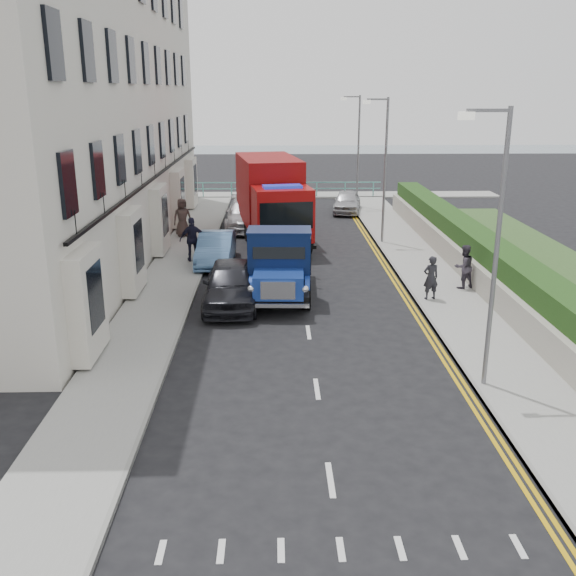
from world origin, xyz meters
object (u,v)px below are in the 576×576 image
object	(u,v)px
lamp_far	(357,145)
pedestrian_east_near	(431,278)
red_lorry	(271,198)
bedford_lorry	(280,268)
lamp_near	(493,236)
lamp_mid	(383,162)
parked_car_front	(231,284)

from	to	relation	value
lamp_far	pedestrian_east_near	world-z (taller)	lamp_far
lamp_far	red_lorry	world-z (taller)	lamp_far
bedford_lorry	red_lorry	xyz separation A→B (m)	(-0.30, 9.68, 0.97)
lamp_near	pedestrian_east_near	xyz separation A→B (m)	(0.35, 6.93, -3.08)
lamp_mid	red_lorry	bearing A→B (deg)	170.53
bedford_lorry	lamp_mid	bearing A→B (deg)	62.18
lamp_near	bedford_lorry	xyz separation A→B (m)	(-5.05, 7.22, -2.78)
lamp_mid	lamp_far	size ratio (longest dim) A/B	1.00
lamp_near	bedford_lorry	size ratio (longest dim) A/B	1.24
lamp_near	parked_car_front	xyz separation A→B (m)	(-6.78, 6.76, -3.21)
lamp_far	red_lorry	size ratio (longest dim) A/B	0.86
lamp_mid	parked_car_front	size ratio (longest dim) A/B	1.51
lamp_near	lamp_far	distance (m)	26.00
lamp_mid	lamp_far	xyz separation A→B (m)	(0.00, 10.00, 0.00)
lamp_near	bedford_lorry	bearing A→B (deg)	124.98
lamp_far	bedford_lorry	bearing A→B (deg)	-105.05
lamp_near	lamp_mid	world-z (taller)	same
lamp_near	pedestrian_east_near	world-z (taller)	lamp_near
red_lorry	pedestrian_east_near	xyz separation A→B (m)	(5.71, -9.97, -1.27)
lamp_mid	bedford_lorry	bearing A→B (deg)	-119.90
parked_car_front	pedestrian_east_near	xyz separation A→B (m)	(7.13, 0.17, 0.13)
parked_car_front	lamp_near	bearing A→B (deg)	-45.54
red_lorry	pedestrian_east_near	size ratio (longest dim) A/B	5.11
lamp_far	bedford_lorry	distance (m)	19.65
parked_car_front	pedestrian_east_near	distance (m)	7.13
lamp_mid	pedestrian_east_near	size ratio (longest dim) A/B	4.39
red_lorry	parked_car_front	size ratio (longest dim) A/B	1.76
lamp_mid	parked_car_front	bearing A→B (deg)	-126.26
pedestrian_east_near	lamp_far	bearing A→B (deg)	-102.96
lamp_far	pedestrian_east_near	xyz separation A→B (m)	(0.35, -19.07, -3.08)
lamp_near	parked_car_front	size ratio (longest dim) A/B	1.51
bedford_lorry	red_lorry	world-z (taller)	red_lorry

